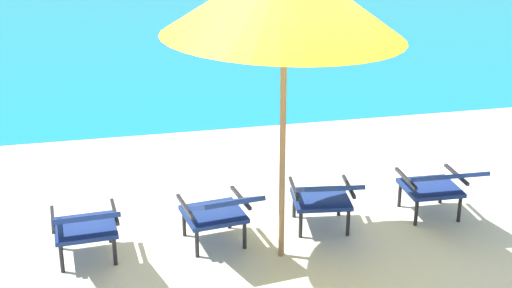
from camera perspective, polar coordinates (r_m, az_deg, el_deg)
ground_plane at (r=10.25m, az=-4.25°, el=2.64°), size 40.00×40.00×0.00m
ocean_band at (r=18.14m, az=-8.30°, el=10.43°), size 40.00×18.00×0.01m
lounge_chair_far_left at (r=6.25m, az=-13.25°, el=-6.13°), size 0.59×0.91×0.68m
lounge_chair_near_left at (r=6.34m, az=-2.91°, el=-5.17°), size 0.65×0.94×0.68m
lounge_chair_near_right at (r=6.64m, az=5.41°, el=-3.99°), size 0.65×0.94×0.68m
lounge_chair_far_right at (r=7.07m, az=14.17°, el=-3.00°), size 0.57×0.89×0.68m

